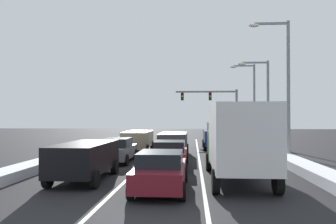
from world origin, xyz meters
TOP-DOWN VIEW (x-y plane):
  - ground_plane at (0.00, 13.54)m, footprint 120.00×120.00m
  - lane_stripe_between_right_lane_and_center_lane at (1.70, 16.92)m, footprint 0.14×37.23m
  - lane_stripe_between_center_lane_and_left_lane at (-1.70, 16.92)m, footprint 0.14×37.23m
  - snow_bank_right_shoulder at (7.00, 16.92)m, footprint 1.25×37.23m
  - snow_bank_left_shoulder at (-7.00, 16.92)m, footprint 1.30×37.23m
  - box_truck_right_lane_nearest at (3.24, 7.99)m, footprint 2.53×7.20m
  - sedan_silver_right_lane_second at (3.50, 16.25)m, footprint 2.00×4.50m
  - suv_navy_right_lane_third at (3.25, 22.83)m, footprint 2.16×4.90m
  - sedan_maroon_center_lane_nearest at (0.04, 5.97)m, footprint 2.00×4.50m
  - sedan_red_center_lane_second at (-0.00, 11.68)m, footprint 2.00×4.50m
  - suv_charcoal_center_lane_third at (-0.14, 17.55)m, footprint 2.16×4.90m
  - suv_black_left_lane_nearest at (-3.55, 7.77)m, footprint 2.16×4.90m
  - sedan_gray_left_lane_second at (-3.49, 13.79)m, footprint 2.00×4.50m
  - suv_tan_left_lane_third at (-3.20, 20.01)m, footprint 2.16×4.90m
  - traffic_light_gantry at (4.27, 33.83)m, footprint 7.54×0.47m
  - street_lamp_right_near at (7.16, 15.23)m, footprint 2.66×0.36m
  - street_lamp_right_mid at (7.32, 22.00)m, footprint 2.66×0.36m
  - street_lamp_right_far at (7.43, 28.77)m, footprint 2.66×0.36m

SIDE VIEW (x-z plane):
  - ground_plane at x=0.00m, z-range 0.00..0.00m
  - lane_stripe_between_right_lane_and_center_lane at x=1.70m, z-range 0.00..0.01m
  - lane_stripe_between_center_lane_and_left_lane at x=-1.70m, z-range 0.00..0.01m
  - snow_bank_left_shoulder at x=-7.00m, z-range 0.00..0.47m
  - snow_bank_right_shoulder at x=7.00m, z-range 0.00..0.47m
  - sedan_silver_right_lane_second at x=3.50m, z-range 0.01..1.52m
  - sedan_maroon_center_lane_nearest at x=0.04m, z-range 0.01..1.52m
  - sedan_red_center_lane_second at x=0.00m, z-range 0.01..1.52m
  - sedan_gray_left_lane_second at x=-3.49m, z-range 0.01..1.52m
  - suv_navy_right_lane_third at x=3.25m, z-range 0.18..1.85m
  - suv_charcoal_center_lane_third at x=-0.14m, z-range 0.18..1.85m
  - suv_black_left_lane_nearest at x=-3.55m, z-range 0.18..1.85m
  - suv_tan_left_lane_third at x=-3.20m, z-range 0.18..1.85m
  - box_truck_right_lane_nearest at x=3.24m, z-range 0.22..3.58m
  - traffic_light_gantry at x=4.27m, z-range 1.40..7.60m
  - street_lamp_right_mid at x=7.32m, z-range 0.79..8.46m
  - street_lamp_right_far at x=7.43m, z-range 0.81..9.25m
  - street_lamp_right_near at x=7.16m, z-range 0.83..9.94m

